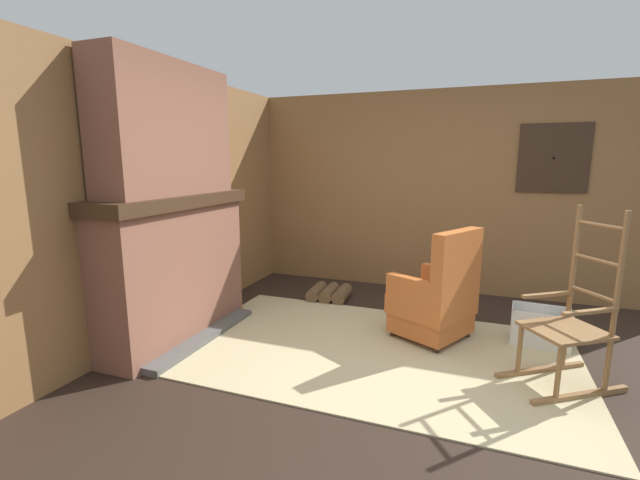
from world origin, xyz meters
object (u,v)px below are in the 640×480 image
object	(u,v)px
laundry_basket	(540,327)
oil_lamp_vase	(134,188)
rocking_chair	(570,329)
firewood_stack	(329,293)
decorative_plate_on_mantel	(170,179)
storage_case	(199,185)
armchair	(436,300)

from	to	relation	value
laundry_basket	oil_lamp_vase	xyz separation A→B (m)	(-3.21, -1.36, 1.25)
rocking_chair	oil_lamp_vase	xyz separation A→B (m)	(-3.30, -0.65, 0.99)
oil_lamp_vase	firewood_stack	bearing A→B (deg)	62.06
firewood_stack	decorative_plate_on_mantel	world-z (taller)	decorative_plate_on_mantel
laundry_basket	storage_case	bearing A→B (deg)	-171.13
oil_lamp_vase	decorative_plate_on_mantel	distance (m)	0.46
oil_lamp_vase	decorative_plate_on_mantel	world-z (taller)	decorative_plate_on_mantel
laundry_basket	storage_case	distance (m)	3.47
storage_case	decorative_plate_on_mantel	xyz separation A→B (m)	(-0.02, -0.40, 0.08)
storage_case	oil_lamp_vase	bearing A→B (deg)	-90.01
rocking_chair	firewood_stack	bearing A→B (deg)	-63.67
laundry_basket	decorative_plate_on_mantel	xyz separation A→B (m)	(-3.23, -0.90, 1.31)
rocking_chair	firewood_stack	size ratio (longest dim) A/B	2.66
firewood_stack	laundry_basket	xyz separation A→B (m)	(2.20, -0.55, 0.09)
rocking_chair	laundry_basket	xyz separation A→B (m)	(-0.09, 0.72, -0.26)
armchair	storage_case	xyz separation A→B (m)	(-2.32, -0.30, 1.02)
storage_case	armchair	bearing A→B (deg)	7.31
rocking_chair	storage_case	distance (m)	3.45
armchair	storage_case	size ratio (longest dim) A/B	4.47
armchair	oil_lamp_vase	distance (m)	2.79
decorative_plate_on_mantel	armchair	bearing A→B (deg)	16.64
firewood_stack	laundry_basket	bearing A→B (deg)	-14.01
decorative_plate_on_mantel	rocking_chair	bearing A→B (deg)	3.21
armchair	laundry_basket	size ratio (longest dim) A/B	2.07
rocking_chair	decorative_plate_on_mantel	size ratio (longest dim) A/B	4.67
armchair	laundry_basket	xyz separation A→B (m)	(0.90, 0.20, -0.21)
decorative_plate_on_mantel	laundry_basket	bearing A→B (deg)	15.60
rocking_chair	storage_case	size ratio (longest dim) A/B	5.62
armchair	oil_lamp_vase	size ratio (longest dim) A/B	4.44
firewood_stack	oil_lamp_vase	distance (m)	2.55
laundry_basket	storage_case	xyz separation A→B (m)	(-3.21, -0.50, 1.23)
armchair	laundry_basket	world-z (taller)	armchair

